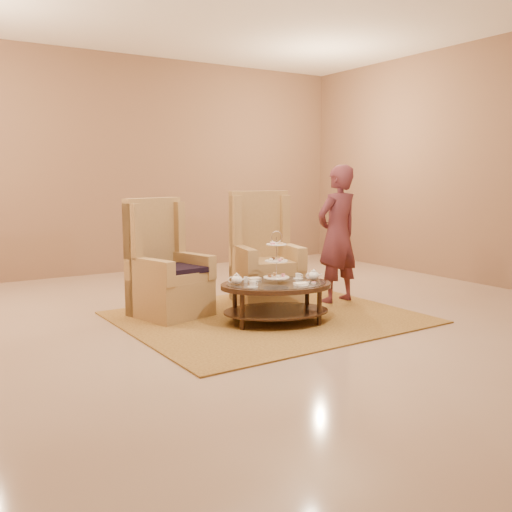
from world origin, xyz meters
TOP-DOWN VIEW (x-y plane):
  - ground at (0.00, 0.00)m, footprint 8.00×8.00m
  - ceiling at (0.00, 0.00)m, footprint 8.00×8.00m
  - wall_back at (0.00, 4.00)m, footprint 8.00×0.04m
  - wall_right at (4.00, 0.00)m, footprint 0.04×8.00m
  - rug at (0.24, 0.13)m, footprint 3.17×2.66m
  - tea_table at (0.18, -0.12)m, footprint 1.40×1.18m
  - armchair_left at (-0.68, 0.84)m, footprint 0.90×0.91m
  - armchair_right at (0.65, 0.85)m, footprint 0.90×0.92m
  - person at (1.40, 0.35)m, footprint 0.66×0.47m

SIDE VIEW (x-z plane):
  - ground at x=0.00m, z-range 0.00..0.00m
  - ceiling at x=0.00m, z-range -0.01..0.01m
  - rug at x=0.24m, z-range 0.00..0.02m
  - tea_table at x=0.18m, z-range -0.14..0.86m
  - armchair_left at x=-0.68m, z-range -0.21..1.11m
  - armchair_right at x=0.65m, z-range -0.23..1.16m
  - person at x=1.40m, z-range 0.00..1.71m
  - wall_back at x=0.00m, z-range 0.00..3.50m
  - wall_right at x=4.00m, z-range 0.00..3.50m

